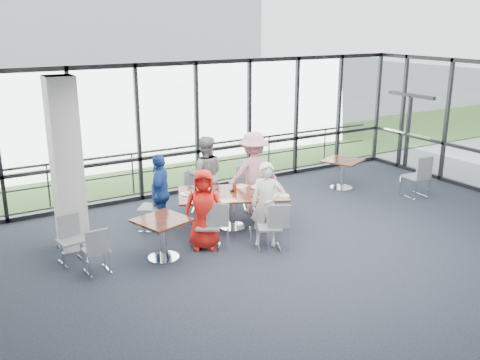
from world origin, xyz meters
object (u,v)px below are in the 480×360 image
chair_main_fl (201,192)px  diner_far_left (205,175)px  structural_column (67,165)px  chair_main_fr (253,189)px  side_table_right (343,164)px  main_table (233,198)px  side_table_left (162,226)px  chair_main_end (151,208)px  diner_end (160,193)px  chair_main_nl (208,226)px  chair_spare_r (416,177)px  chair_spare_lb (71,241)px  chair_main_nr (269,227)px  diner_far_right (253,173)px  diner_near_left (204,210)px  diner_near_right (267,204)px  chair_spare_la (96,250)px

chair_main_fl → diner_far_left: bearing=140.1°
structural_column → chair_main_fr: bearing=1.5°
side_table_right → chair_main_fr: size_ratio=1.20×
main_table → side_table_left: bearing=-135.9°
chair_main_fl → chair_main_end: size_ratio=0.91×
side_table_left → chair_main_fr: size_ratio=1.11×
chair_main_fl → diner_end: bearing=61.4°
chair_main_nl → chair_spare_r: (5.71, 0.20, 0.06)m
chair_main_nl → chair_main_fr: chair_main_fr is taller
diner_far_left → chair_spare_lb: diner_far_left is taller
diner_far_left → chair_main_nl: size_ratio=1.94×
diner_end → chair_main_nr: diner_end is taller
side_table_left → chair_spare_lb: chair_spare_lb is taller
diner_far_left → chair_main_fl: 0.46m
side_table_right → diner_end: 5.04m
chair_main_nr → diner_far_right: bearing=93.0°
diner_near_left → chair_main_fl: (0.87, 1.86, -0.33)m
main_table → diner_near_right: bearing=-59.7°
diner_near_left → main_table: bearing=59.9°
side_table_left → diner_far_left: 2.51m
chair_spare_la → diner_near_right: bearing=-11.7°
diner_near_left → diner_far_right: (1.82, 1.19, 0.15)m
side_table_left → diner_near_left: (0.85, 0.05, 0.13)m
diner_near_left → chair_main_nl: 0.33m
diner_near_left → diner_far_left: (0.91, 1.72, 0.10)m
structural_column → chair_main_fl: 3.25m
main_table → chair_main_nr: 1.31m
side_table_left → diner_end: size_ratio=0.65×
chair_main_fr → chair_spare_lb: chair_main_fr is taller
diner_near_left → chair_spare_la: 2.06m
diner_far_right → side_table_right: bearing=-163.1°
chair_main_end → chair_spare_la: bearing=-10.3°
side_table_left → diner_near_right: size_ratio=0.65×
diner_far_left → chair_main_nl: diner_far_left is taller
diner_end → chair_main_nl: 1.42m
main_table → chair_spare_la: size_ratio=3.05×
diner_near_right → diner_far_left: 2.18m
side_table_left → chair_spare_la: chair_spare_la is taller
side_table_right → diner_far_left: 3.79m
chair_spare_r → chair_spare_la: bearing=-174.7°
diner_near_left → chair_spare_r: diner_near_left is taller
chair_spare_lb → side_table_right: bearing=179.1°
side_table_right → diner_end: (-5.03, -0.30, 0.17)m
diner_near_left → chair_main_fr: 2.41m
structural_column → diner_end: structural_column is taller
diner_far_left → chair_main_end: size_ratio=1.82×
diner_end → chair_main_end: 0.38m
structural_column → chair_main_nr: bearing=-32.1°
diner_far_right → chair_main_fl: size_ratio=2.10×
side_table_left → chair_spare_r: size_ratio=1.04×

